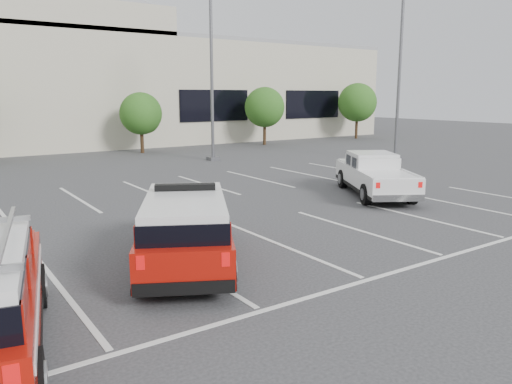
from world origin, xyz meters
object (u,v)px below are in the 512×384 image
at_px(light_pole_mid, 212,70).
at_px(light_pole_right, 400,71).
at_px(convention_building, 30,83).
at_px(tree_mid_right, 142,115).
at_px(fire_chief_suv, 186,234).
at_px(tree_right, 265,109).
at_px(tree_far_right, 358,104).
at_px(white_pickup, 374,179).

distance_m(light_pole_mid, light_pole_right, 10.82).
distance_m(convention_building, tree_mid_right, 11.20).
xyz_separation_m(convention_building, fire_chief_suv, (-2.87, -31.73, -3.98)).
relative_size(tree_right, light_pole_right, 0.43).
relative_size(convention_building, tree_right, 13.58).
bearing_deg(fire_chief_suv, tree_mid_right, 97.94).
relative_size(tree_right, fire_chief_suv, 0.82).
bearing_deg(fire_chief_suv, light_pole_mid, 86.08).
height_order(tree_right, fire_chief_suv, tree_right).
bearing_deg(light_pole_right, tree_right, 94.31).
distance_m(light_pole_mid, fire_chief_suv, 19.11).
bearing_deg(convention_building, tree_far_right, -21.51).
relative_size(convention_building, tree_mid_right, 15.04).
relative_size(convention_building, light_pole_right, 5.86).
bearing_deg(light_pole_right, tree_far_right, 52.96).
bearing_deg(tree_mid_right, tree_far_right, 0.00).
height_order(convention_building, fire_chief_suv, convention_building).
bearing_deg(convention_building, tree_right, -33.37).
relative_size(light_pole_right, white_pickup, 1.90).
distance_m(tree_far_right, white_pickup, 26.15).
bearing_deg(tree_right, fire_chief_suv, -129.05).
xyz_separation_m(tree_far_right, fire_chief_suv, (-27.78, -21.91, -2.31)).
height_order(light_pole_mid, white_pickup, light_pole_mid).
xyz_separation_m(convention_building, tree_far_right, (24.91, -9.82, -1.68)).
bearing_deg(convention_building, fire_chief_suv, -95.16).
relative_size(light_pole_mid, fire_chief_suv, 1.90).
relative_size(tree_mid_right, fire_chief_suv, 0.74).
bearing_deg(fire_chief_suv, tree_far_right, 65.75).
bearing_deg(tree_mid_right, light_pole_right, -47.83).
bearing_deg(convention_building, light_pole_mid, -66.74).
relative_size(tree_far_right, white_pickup, 0.90).
bearing_deg(light_pole_right, fire_chief_suv, -152.17).
distance_m(tree_right, fire_chief_suv, 28.29).
bearing_deg(convention_building, light_pole_right, -54.11).
bearing_deg(light_pole_mid, fire_chief_suv, -121.40).
height_order(tree_mid_right, light_pole_mid, light_pole_mid).
height_order(tree_right, white_pickup, tree_right).
height_order(light_pole_right, fire_chief_suv, light_pole_right).
bearing_deg(convention_building, white_pickup, -76.63).
xyz_separation_m(convention_building, white_pickup, (6.77, -28.50, -4.08)).
height_order(convention_building, white_pickup, convention_building).
distance_m(tree_right, light_pole_mid, 10.38).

